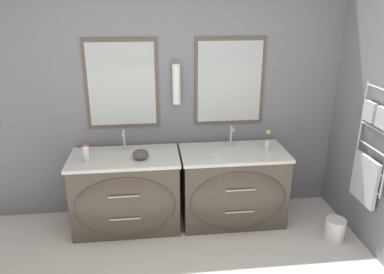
{
  "coord_description": "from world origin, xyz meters",
  "views": [
    {
      "loc": [
        -0.27,
        -2.02,
        2.23
      ],
      "look_at": [
        0.1,
        1.24,
        1.03
      ],
      "focal_mm": 35.0,
      "sensor_mm": 36.0,
      "label": 1
    }
  ],
  "objects_px": {
    "vanity_left": "(126,193)",
    "toiletry_bottle": "(86,153)",
    "amenity_bowl": "(141,154)",
    "flower_vase": "(268,142)",
    "waste_bin": "(335,229)",
    "vanity_right": "(233,187)"
  },
  "relations": [
    {
      "from": "vanity_right",
      "to": "amenity_bowl",
      "type": "distance_m",
      "value": 1.04
    },
    {
      "from": "amenity_bowl",
      "to": "waste_bin",
      "type": "relative_size",
      "value": 0.69
    },
    {
      "from": "toiletry_bottle",
      "to": "amenity_bowl",
      "type": "xyz_separation_m",
      "value": [
        0.51,
        0.01,
        -0.04
      ]
    },
    {
      "from": "vanity_right",
      "to": "toiletry_bottle",
      "type": "height_order",
      "value": "toiletry_bottle"
    },
    {
      "from": "toiletry_bottle",
      "to": "flower_vase",
      "type": "distance_m",
      "value": 1.8
    },
    {
      "from": "amenity_bowl",
      "to": "vanity_right",
      "type": "bearing_deg",
      "value": 2.84
    },
    {
      "from": "vanity_right",
      "to": "waste_bin",
      "type": "height_order",
      "value": "vanity_right"
    },
    {
      "from": "vanity_left",
      "to": "amenity_bowl",
      "type": "xyz_separation_m",
      "value": [
        0.17,
        -0.05,
        0.43
      ]
    },
    {
      "from": "toiletry_bottle",
      "to": "waste_bin",
      "type": "distance_m",
      "value": 2.53
    },
    {
      "from": "vanity_left",
      "to": "amenity_bowl",
      "type": "height_order",
      "value": "amenity_bowl"
    },
    {
      "from": "amenity_bowl",
      "to": "waste_bin",
      "type": "height_order",
      "value": "amenity_bowl"
    },
    {
      "from": "vanity_left",
      "to": "toiletry_bottle",
      "type": "bearing_deg",
      "value": -170.1
    },
    {
      "from": "vanity_right",
      "to": "flower_vase",
      "type": "distance_m",
      "value": 0.59
    },
    {
      "from": "vanity_right",
      "to": "waste_bin",
      "type": "distance_m",
      "value": 1.07
    },
    {
      "from": "flower_vase",
      "to": "waste_bin",
      "type": "xyz_separation_m",
      "value": [
        0.58,
        -0.51,
        -0.75
      ]
    },
    {
      "from": "toiletry_bottle",
      "to": "waste_bin",
      "type": "xyz_separation_m",
      "value": [
        2.38,
        -0.41,
        -0.75
      ]
    },
    {
      "from": "vanity_right",
      "to": "flower_vase",
      "type": "height_order",
      "value": "flower_vase"
    },
    {
      "from": "amenity_bowl",
      "to": "waste_bin",
      "type": "distance_m",
      "value": 2.04
    },
    {
      "from": "vanity_right",
      "to": "waste_bin",
      "type": "relative_size",
      "value": 4.77
    },
    {
      "from": "vanity_right",
      "to": "amenity_bowl",
      "type": "height_order",
      "value": "amenity_bowl"
    },
    {
      "from": "vanity_left",
      "to": "toiletry_bottle",
      "type": "relative_size",
      "value": 5.83
    },
    {
      "from": "vanity_right",
      "to": "flower_vase",
      "type": "xyz_separation_m",
      "value": [
        0.35,
        0.04,
        0.48
      ]
    }
  ]
}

